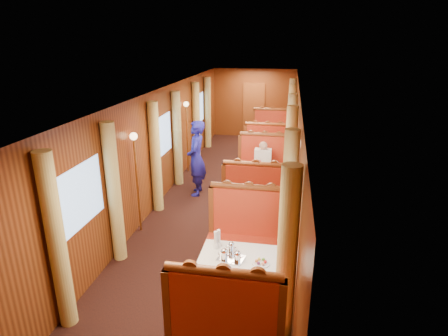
% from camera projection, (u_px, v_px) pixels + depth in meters
% --- Properties ---
extents(floor, '(3.00, 12.00, 0.01)m').
position_uv_depth(floor, '(227.00, 199.00, 8.69)').
color(floor, black).
rests_on(floor, ground).
extents(ceiling, '(3.00, 12.00, 0.01)m').
position_uv_depth(ceiling, '(227.00, 90.00, 7.86)').
color(ceiling, silver).
rests_on(ceiling, wall_left).
extents(wall_far, '(3.00, 0.01, 2.50)m').
position_uv_depth(wall_far, '(254.00, 103.00, 13.86)').
color(wall_far, brown).
rests_on(wall_far, floor).
extents(wall_left, '(0.01, 12.00, 2.50)m').
position_uv_depth(wall_left, '(162.00, 144.00, 8.52)').
color(wall_left, brown).
rests_on(wall_left, floor).
extents(wall_right, '(0.01, 12.00, 2.50)m').
position_uv_depth(wall_right, '(296.00, 151.00, 8.03)').
color(wall_right, brown).
rests_on(wall_right, floor).
extents(doorway_far, '(0.80, 0.04, 2.00)m').
position_uv_depth(doorway_far, '(254.00, 110.00, 13.91)').
color(doorway_far, brown).
rests_on(doorway_far, floor).
extents(table_near, '(1.05, 0.72, 0.75)m').
position_uv_depth(table_near, '(238.00, 279.00, 5.18)').
color(table_near, white).
rests_on(table_near, floor).
extents(banquette_near_fwd, '(1.30, 0.55, 1.34)m').
position_uv_depth(banquette_near_fwd, '(226.00, 329.00, 4.22)').
color(banquette_near_fwd, '#B01413').
rests_on(banquette_near_fwd, floor).
extents(banquette_near_aft, '(1.30, 0.55, 1.34)m').
position_uv_depth(banquette_near_aft, '(247.00, 239.00, 6.11)').
color(banquette_near_aft, '#B01413').
rests_on(banquette_near_aft, floor).
extents(table_mid, '(1.05, 0.72, 0.75)m').
position_uv_depth(table_mid, '(260.00, 186.00, 8.44)').
color(table_mid, white).
rests_on(table_mid, floor).
extents(banquette_mid_fwd, '(1.30, 0.55, 1.34)m').
position_uv_depth(banquette_mid_fwd, '(255.00, 203.00, 7.48)').
color(banquette_mid_fwd, '#B01413').
rests_on(banquette_mid_fwd, floor).
extents(banquette_mid_aft, '(1.30, 0.55, 1.34)m').
position_uv_depth(banquette_mid_aft, '(263.00, 170.00, 9.37)').
color(banquette_mid_aft, '#B01413').
rests_on(banquette_mid_aft, floor).
extents(table_far, '(1.05, 0.72, 0.75)m').
position_uv_depth(table_far, '(269.00, 145.00, 11.70)').
color(table_far, white).
rests_on(table_far, floor).
extents(banquette_far_fwd, '(1.30, 0.55, 1.34)m').
position_uv_depth(banquette_far_fwd, '(267.00, 153.00, 10.74)').
color(banquette_far_fwd, '#B01413').
rests_on(banquette_far_fwd, floor).
extents(banquette_far_aft, '(1.30, 0.55, 1.34)m').
position_uv_depth(banquette_far_aft, '(271.00, 136.00, 12.62)').
color(banquette_far_aft, '#B01413').
rests_on(banquette_far_aft, floor).
extents(tea_tray, '(0.39, 0.33, 0.01)m').
position_uv_depth(tea_tray, '(231.00, 258.00, 4.99)').
color(tea_tray, silver).
rests_on(tea_tray, table_near).
extents(teapot_left, '(0.17, 0.13, 0.13)m').
position_uv_depth(teapot_left, '(224.00, 256.00, 4.94)').
color(teapot_left, silver).
rests_on(teapot_left, tea_tray).
extents(teapot_right, '(0.16, 0.12, 0.12)m').
position_uv_depth(teapot_right, '(237.00, 258.00, 4.90)').
color(teapot_right, silver).
rests_on(teapot_right, tea_tray).
extents(teapot_back, '(0.14, 0.11, 0.12)m').
position_uv_depth(teapot_back, '(231.00, 248.00, 5.14)').
color(teapot_back, silver).
rests_on(teapot_back, tea_tray).
extents(fruit_plate, '(0.23, 0.23, 0.05)m').
position_uv_depth(fruit_plate, '(261.00, 262.00, 4.88)').
color(fruit_plate, white).
rests_on(fruit_plate, table_near).
extents(cup_inboard, '(0.08, 0.08, 0.26)m').
position_uv_depth(cup_inboard, '(216.00, 242.00, 5.21)').
color(cup_inboard, white).
rests_on(cup_inboard, table_near).
extents(cup_outboard, '(0.08, 0.08, 0.26)m').
position_uv_depth(cup_outboard, '(219.00, 240.00, 5.25)').
color(cup_outboard, white).
rests_on(cup_outboard, table_near).
extents(rose_vase_mid, '(0.06, 0.06, 0.36)m').
position_uv_depth(rose_vase_mid, '(259.00, 163.00, 8.23)').
color(rose_vase_mid, silver).
rests_on(rose_vase_mid, table_mid).
extents(rose_vase_far, '(0.06, 0.06, 0.36)m').
position_uv_depth(rose_vase_far, '(268.00, 128.00, 11.51)').
color(rose_vase_far, silver).
rests_on(rose_vase_far, table_far).
extents(window_left_near, '(0.01, 1.20, 0.90)m').
position_uv_depth(window_left_near, '(80.00, 197.00, 5.20)').
color(window_left_near, '#84ADE0').
rests_on(window_left_near, wall_left).
extents(curtain_left_near_a, '(0.22, 0.22, 2.35)m').
position_uv_depth(curtain_left_near_a, '(57.00, 243.00, 4.54)').
color(curtain_left_near_a, '#DECD72').
rests_on(curtain_left_near_a, floor).
extents(curtain_left_near_b, '(0.22, 0.22, 2.35)m').
position_uv_depth(curtain_left_near_b, '(114.00, 194.00, 6.00)').
color(curtain_left_near_b, '#DECD72').
rests_on(curtain_left_near_b, floor).
extents(window_right_near, '(0.01, 1.20, 0.90)m').
position_uv_depth(window_right_near, '(297.00, 213.00, 4.71)').
color(window_right_near, '#84ADE0').
rests_on(window_right_near, wall_right).
extents(curtain_right_near_a, '(0.22, 0.22, 2.35)m').
position_uv_depth(curtain_right_near_a, '(286.00, 266.00, 4.09)').
color(curtain_right_near_a, '#DECD72').
rests_on(curtain_right_near_a, floor).
extents(curtain_right_near_b, '(0.22, 0.22, 2.35)m').
position_uv_depth(curtain_right_near_b, '(288.00, 207.00, 5.54)').
color(curtain_right_near_b, '#DECD72').
rests_on(curtain_right_near_b, floor).
extents(window_left_mid, '(0.01, 1.20, 0.90)m').
position_uv_depth(window_left_mid, '(162.00, 136.00, 8.45)').
color(window_left_mid, '#84ADE0').
rests_on(window_left_mid, wall_left).
extents(curtain_left_mid_a, '(0.22, 0.22, 2.35)m').
position_uv_depth(curtain_left_mid_a, '(156.00, 158.00, 7.80)').
color(curtain_left_mid_a, '#DECD72').
rests_on(curtain_left_mid_a, floor).
extents(curtain_left_mid_b, '(0.22, 0.22, 2.35)m').
position_uv_depth(curtain_left_mid_b, '(177.00, 139.00, 9.25)').
color(curtain_left_mid_b, '#DECD72').
rests_on(curtain_left_mid_b, floor).
extents(window_right_mid, '(0.01, 1.20, 0.90)m').
position_uv_depth(window_right_mid, '(296.00, 142.00, 7.97)').
color(window_right_mid, '#84ADE0').
rests_on(window_right_mid, wall_right).
extents(curtain_right_mid_a, '(0.22, 0.22, 2.35)m').
position_uv_depth(curtain_right_mid_a, '(290.00, 165.00, 7.35)').
color(curtain_right_mid_a, '#DECD72').
rests_on(curtain_right_mid_a, floor).
extents(curtain_right_mid_b, '(0.22, 0.22, 2.35)m').
position_uv_depth(curtain_right_mid_b, '(290.00, 144.00, 8.80)').
color(curtain_right_mid_b, '#DECD72').
rests_on(curtain_right_mid_b, floor).
extents(window_left_far, '(0.01, 1.20, 0.90)m').
position_uv_depth(window_left_far, '(199.00, 109.00, 11.71)').
color(window_left_far, '#84ADE0').
rests_on(window_left_far, wall_left).
extents(curtain_left_far_a, '(0.22, 0.22, 2.35)m').
position_uv_depth(curtain_left_far_a, '(196.00, 123.00, 11.06)').
color(curtain_left_far_a, '#DECD72').
rests_on(curtain_left_far_a, floor).
extents(curtain_left_far_b, '(0.22, 0.22, 2.35)m').
position_uv_depth(curtain_left_far_b, '(208.00, 113.00, 12.51)').
color(curtain_left_far_b, '#DECD72').
rests_on(curtain_left_far_b, floor).
extents(window_right_far, '(0.01, 1.20, 0.90)m').
position_uv_depth(window_right_far, '(295.00, 112.00, 11.22)').
color(window_right_far, '#84ADE0').
rests_on(window_right_far, wall_right).
extents(curtain_right_far_a, '(0.22, 0.22, 2.35)m').
position_uv_depth(curtain_right_far_a, '(291.00, 126.00, 10.60)').
color(curtain_right_far_a, '#DECD72').
rests_on(curtain_right_far_a, floor).
extents(curtain_right_far_b, '(0.22, 0.22, 2.35)m').
position_uv_depth(curtain_right_far_b, '(291.00, 116.00, 12.06)').
color(curtain_right_far_b, '#DECD72').
rests_on(curtain_right_far_b, floor).
extents(sconce_left_fore, '(0.14, 0.14, 1.95)m').
position_uv_depth(sconce_left_fore, '(136.00, 163.00, 6.83)').
color(sconce_left_fore, '#BF8C3F').
rests_on(sconce_left_fore, floor).
extents(sconce_right_fore, '(0.14, 0.14, 1.95)m').
position_uv_depth(sconce_right_fore, '(291.00, 172.00, 6.37)').
color(sconce_right_fore, '#BF8C3F').
rests_on(sconce_right_fore, floor).
extents(sconce_left_aft, '(0.14, 0.14, 1.95)m').
position_uv_depth(sconce_left_aft, '(187.00, 122.00, 10.09)').
color(sconce_left_aft, '#BF8C3F').
rests_on(sconce_left_aft, floor).
extents(sconce_right_aft, '(0.14, 0.14, 1.95)m').
position_uv_depth(sconce_right_aft, '(292.00, 127.00, 9.63)').
color(sconce_right_aft, '#BF8C3F').
rests_on(sconce_right_aft, floor).
extents(steward, '(0.50, 0.70, 1.78)m').
position_uv_depth(steward, '(196.00, 158.00, 8.71)').
color(steward, navy).
rests_on(steward, floor).
extents(passenger, '(0.40, 0.44, 0.76)m').
position_uv_depth(passenger, '(263.00, 161.00, 9.01)').
color(passenger, beige).
rests_on(passenger, banquette_mid_aft).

